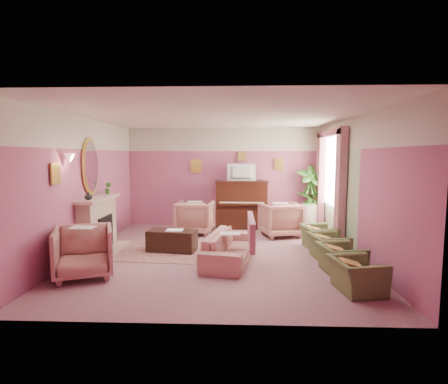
{
  "coord_description": "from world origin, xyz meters",
  "views": [
    {
      "loc": [
        0.38,
        -7.01,
        2.03
      ],
      "look_at": [
        0.1,
        0.4,
        1.25
      ],
      "focal_mm": 28.0,
      "sensor_mm": 36.0,
      "label": 1
    }
  ],
  "objects_px": {
    "piano": "(242,205)",
    "floral_armchair_left": "(195,216)",
    "television": "(242,171)",
    "sofa": "(230,242)",
    "olive_chair_d": "(319,233)",
    "coffee_table": "(172,241)",
    "floral_armchair_front": "(84,249)",
    "olive_chair_b": "(341,254)",
    "olive_chair_c": "(328,242)",
    "olive_chair_a": "(357,270)",
    "side_table": "(310,216)",
    "floral_armchair_right": "(280,218)"
  },
  "relations": [
    {
      "from": "piano",
      "to": "floral_armchair_left",
      "type": "xyz_separation_m",
      "value": [
        -1.22,
        -0.79,
        -0.18
      ]
    },
    {
      "from": "television",
      "to": "piano",
      "type": "bearing_deg",
      "value": 90.0
    },
    {
      "from": "sofa",
      "to": "olive_chair_d",
      "type": "distance_m",
      "value": 2.18
    },
    {
      "from": "coffee_table",
      "to": "olive_chair_d",
      "type": "height_order",
      "value": "olive_chair_d"
    },
    {
      "from": "coffee_table",
      "to": "floral_armchair_front",
      "type": "distance_m",
      "value": 2.01
    },
    {
      "from": "olive_chair_d",
      "to": "olive_chair_b",
      "type": "bearing_deg",
      "value": -90.0
    },
    {
      "from": "floral_armchair_front",
      "to": "floral_armchair_left",
      "type": "bearing_deg",
      "value": 66.19
    },
    {
      "from": "floral_armchair_front",
      "to": "olive_chair_c",
      "type": "distance_m",
      "value": 4.49
    },
    {
      "from": "olive_chair_b",
      "to": "olive_chair_c",
      "type": "relative_size",
      "value": 1.0
    },
    {
      "from": "olive_chair_b",
      "to": "floral_armchair_left",
      "type": "bearing_deg",
      "value": 134.09
    },
    {
      "from": "olive_chair_a",
      "to": "olive_chair_d",
      "type": "bearing_deg",
      "value": 90.0
    },
    {
      "from": "sofa",
      "to": "side_table",
      "type": "height_order",
      "value": "sofa"
    },
    {
      "from": "piano",
      "to": "floral_armchair_front",
      "type": "height_order",
      "value": "piano"
    },
    {
      "from": "olive_chair_a",
      "to": "olive_chair_d",
      "type": "relative_size",
      "value": 1.0
    },
    {
      "from": "piano",
      "to": "side_table",
      "type": "distance_m",
      "value": 1.92
    },
    {
      "from": "floral_armchair_right",
      "to": "sofa",
      "type": "bearing_deg",
      "value": -119.27
    },
    {
      "from": "sofa",
      "to": "floral_armchair_left",
      "type": "xyz_separation_m",
      "value": [
        -0.97,
        2.38,
        0.09
      ]
    },
    {
      "from": "side_table",
      "to": "olive_chair_a",
      "type": "bearing_deg",
      "value": -92.93
    },
    {
      "from": "sofa",
      "to": "olive_chair_d",
      "type": "relative_size",
      "value": 2.48
    },
    {
      "from": "floral_armchair_left",
      "to": "piano",
      "type": "bearing_deg",
      "value": 32.78
    },
    {
      "from": "piano",
      "to": "olive_chair_b",
      "type": "bearing_deg",
      "value": -66.16
    },
    {
      "from": "olive_chair_a",
      "to": "olive_chair_c",
      "type": "xyz_separation_m",
      "value": [
        0.0,
        1.64,
        0.0
      ]
    },
    {
      "from": "piano",
      "to": "sofa",
      "type": "xyz_separation_m",
      "value": [
        -0.25,
        -3.16,
        -0.27
      ]
    },
    {
      "from": "olive_chair_d",
      "to": "side_table",
      "type": "relative_size",
      "value": 1.1
    },
    {
      "from": "piano",
      "to": "olive_chair_a",
      "type": "xyz_separation_m",
      "value": [
        1.66,
        -4.58,
        -0.32
      ]
    },
    {
      "from": "floral_armchair_right",
      "to": "olive_chair_a",
      "type": "relative_size",
      "value": 1.23
    },
    {
      "from": "floral_armchair_right",
      "to": "television",
      "type": "bearing_deg",
      "value": 135.62
    },
    {
      "from": "television",
      "to": "side_table",
      "type": "xyz_separation_m",
      "value": [
        1.89,
        -0.05,
        -1.25
      ]
    },
    {
      "from": "coffee_table",
      "to": "olive_chair_d",
      "type": "distance_m",
      "value": 3.18
    },
    {
      "from": "side_table",
      "to": "floral_armchair_front",
      "type": "bearing_deg",
      "value": -138.85
    },
    {
      "from": "television",
      "to": "sofa",
      "type": "relative_size",
      "value": 0.42
    },
    {
      "from": "floral_armchair_front",
      "to": "sofa",
      "type": "bearing_deg",
      "value": 21.03
    },
    {
      "from": "television",
      "to": "olive_chair_a",
      "type": "height_order",
      "value": "television"
    },
    {
      "from": "olive_chair_a",
      "to": "olive_chair_b",
      "type": "distance_m",
      "value": 0.82
    },
    {
      "from": "piano",
      "to": "side_table",
      "type": "height_order",
      "value": "piano"
    },
    {
      "from": "sofa",
      "to": "olive_chair_c",
      "type": "bearing_deg",
      "value": 6.66
    },
    {
      "from": "piano",
      "to": "coffee_table",
      "type": "bearing_deg",
      "value": -121.09
    },
    {
      "from": "floral_armchair_left",
      "to": "side_table",
      "type": "height_order",
      "value": "floral_armchair_left"
    },
    {
      "from": "coffee_table",
      "to": "floral_armchair_left",
      "type": "height_order",
      "value": "floral_armchair_left"
    },
    {
      "from": "television",
      "to": "olive_chair_b",
      "type": "bearing_deg",
      "value": -65.88
    },
    {
      "from": "floral_armchair_left",
      "to": "side_table",
      "type": "bearing_deg",
      "value": 12.4
    },
    {
      "from": "piano",
      "to": "olive_chair_d",
      "type": "relative_size",
      "value": 1.82
    },
    {
      "from": "olive_chair_b",
      "to": "side_table",
      "type": "height_order",
      "value": "side_table"
    },
    {
      "from": "floral_armchair_left",
      "to": "olive_chair_b",
      "type": "xyz_separation_m",
      "value": [
        2.88,
        -2.97,
        -0.14
      ]
    },
    {
      "from": "floral_armchair_left",
      "to": "olive_chair_a",
      "type": "height_order",
      "value": "floral_armchair_left"
    },
    {
      "from": "television",
      "to": "olive_chair_d",
      "type": "relative_size",
      "value": 1.04
    },
    {
      "from": "floral_armchair_front",
      "to": "olive_chair_c",
      "type": "relative_size",
      "value": 1.23
    },
    {
      "from": "television",
      "to": "floral_armchair_front",
      "type": "bearing_deg",
      "value": -123.53
    },
    {
      "from": "piano",
      "to": "side_table",
      "type": "xyz_separation_m",
      "value": [
        1.89,
        -0.1,
        -0.3
      ]
    },
    {
      "from": "television",
      "to": "sofa",
      "type": "xyz_separation_m",
      "value": [
        -0.25,
        -3.11,
        -1.22
      ]
    }
  ]
}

